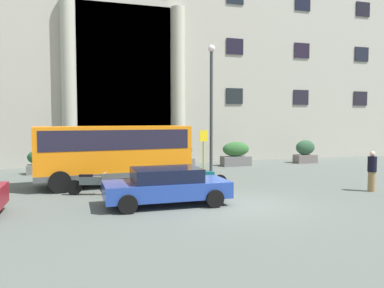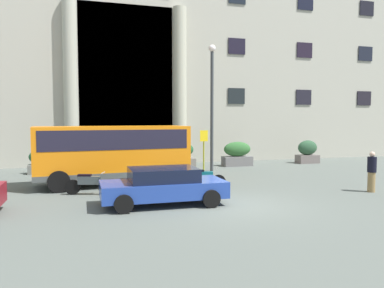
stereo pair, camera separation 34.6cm
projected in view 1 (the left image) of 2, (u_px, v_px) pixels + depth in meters
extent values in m
cube|color=#535954|center=(240.00, 207.00, 13.22)|extent=(80.00, 64.00, 0.12)
cube|color=#ACA99A|center=(146.00, 21.00, 29.19)|extent=(40.74, 9.00, 21.06)
cube|color=black|center=(125.00, 85.00, 24.64)|extent=(6.07, 0.12, 10.40)
cylinder|color=#A9AA99|center=(69.00, 83.00, 23.32)|extent=(0.90, 0.90, 10.40)
cylinder|color=#AEAD98|center=(178.00, 86.00, 25.38)|extent=(0.90, 0.90, 10.40)
cube|color=black|center=(234.00, 96.00, 26.86)|extent=(1.26, 0.08, 1.10)
cube|color=black|center=(301.00, 97.00, 28.47)|extent=(1.26, 0.08, 1.10)
cube|color=black|center=(360.00, 99.00, 30.08)|extent=(1.26, 0.08, 1.10)
cube|color=black|center=(235.00, 46.00, 26.63)|extent=(1.26, 0.08, 1.10)
cube|color=black|center=(302.00, 51.00, 28.24)|extent=(1.26, 0.08, 1.10)
cube|color=black|center=(362.00, 54.00, 29.85)|extent=(1.26, 0.08, 1.10)
cube|color=black|center=(303.00, 3.00, 28.01)|extent=(1.26, 0.08, 1.10)
cube|color=black|center=(363.00, 9.00, 29.62)|extent=(1.26, 0.08, 1.10)
cube|color=orange|center=(113.00, 151.00, 17.22)|extent=(6.96, 2.78, 2.23)
cube|color=black|center=(113.00, 139.00, 17.19)|extent=(6.56, 2.77, 0.86)
cube|color=black|center=(182.00, 141.00, 18.45)|extent=(0.22, 1.86, 1.07)
cube|color=#464B49|center=(114.00, 172.00, 17.29)|extent=(6.97, 2.82, 0.24)
cylinder|color=black|center=(157.00, 169.00, 19.22)|extent=(0.92, 0.35, 0.90)
cylinder|color=black|center=(171.00, 176.00, 17.17)|extent=(0.92, 0.35, 0.90)
cylinder|color=black|center=(57.00, 175.00, 17.43)|extent=(0.92, 0.35, 0.90)
cylinder|color=black|center=(60.00, 182.00, 15.38)|extent=(0.92, 0.35, 0.90)
cylinder|color=#919D1C|center=(203.00, 153.00, 20.68)|extent=(0.08, 0.08, 2.34)
cube|color=yellow|center=(204.00, 136.00, 20.59)|extent=(0.44, 0.03, 0.60)
cube|color=slate|center=(176.00, 163.00, 23.57)|extent=(2.16, 0.96, 0.57)
ellipsoid|color=#1E4D2C|center=(176.00, 150.00, 23.52)|extent=(2.07, 0.87, 1.06)
cube|color=slate|center=(41.00, 169.00, 20.72)|extent=(1.44, 0.77, 0.52)
ellipsoid|color=#1F4E2D|center=(41.00, 157.00, 20.67)|extent=(1.39, 0.69, 0.83)
cube|color=#685E5B|center=(305.00, 159.00, 25.99)|extent=(1.47, 0.80, 0.56)
ellipsoid|color=#294C32|center=(305.00, 147.00, 25.94)|extent=(1.41, 0.72, 1.00)
cube|color=slate|center=(236.00, 161.00, 24.38)|extent=(1.89, 0.82, 0.61)
ellipsoid|color=#2F612E|center=(236.00, 149.00, 24.33)|extent=(1.81, 0.74, 0.94)
cube|color=#213E95|center=(166.00, 189.00, 13.29)|extent=(4.33, 1.88, 0.57)
cube|color=black|center=(166.00, 175.00, 13.26)|extent=(2.34, 1.64, 0.46)
cylinder|color=black|center=(198.00, 189.00, 14.62)|extent=(0.62, 0.20, 0.62)
cylinder|color=black|center=(215.00, 199.00, 12.85)|extent=(0.62, 0.20, 0.62)
cylinder|color=black|center=(121.00, 193.00, 13.77)|extent=(0.62, 0.20, 0.62)
cylinder|color=black|center=(128.00, 204.00, 11.99)|extent=(0.62, 0.20, 0.62)
cylinder|color=black|center=(108.00, 188.00, 14.98)|extent=(0.60, 0.27, 0.60)
cylinder|color=black|center=(74.00, 188.00, 14.98)|extent=(0.61, 0.29, 0.60)
cube|color=#3F494A|center=(91.00, 181.00, 14.96)|extent=(0.88, 0.48, 0.32)
cube|color=black|center=(86.00, 176.00, 14.95)|extent=(0.56, 0.34, 0.12)
cylinder|color=#A5A5A8|center=(105.00, 173.00, 14.94)|extent=(0.19, 0.53, 0.03)
cylinder|color=black|center=(220.00, 182.00, 16.42)|extent=(0.61, 0.25, 0.60)
cylinder|color=black|center=(187.00, 182.00, 16.36)|extent=(0.61, 0.27, 0.60)
cube|color=#115B68|center=(204.00, 175.00, 16.37)|extent=(0.95, 0.47, 0.32)
cube|color=black|center=(199.00, 171.00, 16.35)|extent=(0.55, 0.33, 0.12)
cylinder|color=#A5A5A8|center=(218.00, 168.00, 16.38)|extent=(0.17, 0.54, 0.03)
cylinder|color=olive|center=(372.00, 182.00, 15.74)|extent=(0.30, 0.30, 0.82)
cylinder|color=black|center=(372.00, 164.00, 15.69)|extent=(0.36, 0.36, 0.63)
sphere|color=beige|center=(373.00, 154.00, 15.67)|extent=(0.22, 0.22, 0.22)
cylinder|color=#35393D|center=(211.00, 112.00, 21.59)|extent=(0.18, 0.18, 6.81)
sphere|color=white|center=(211.00, 48.00, 21.36)|extent=(0.40, 0.40, 0.40)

